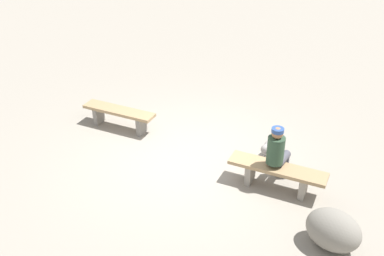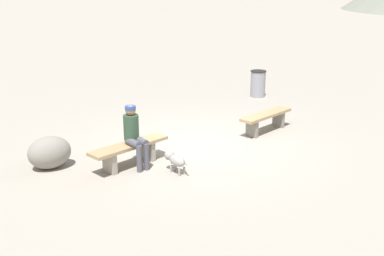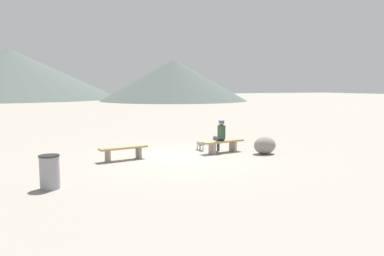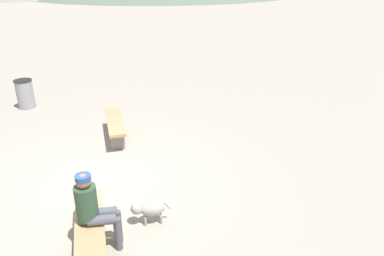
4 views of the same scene
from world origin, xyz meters
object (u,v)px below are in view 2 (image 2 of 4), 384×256
Objects in this scene: seated_person at (134,132)px; dog at (175,160)px; bench_right at (129,150)px; boulder at (50,152)px; trash_bin at (258,84)px; bench_left at (266,118)px.

seated_person is 1.01m from dog.
bench_right is 1.01m from dog.
boulder is at bearing -42.03° from bench_right.
boulder is (1.34, -0.88, -0.02)m from bench_right.
boulder is (1.41, -0.96, -0.40)m from seated_person.
seated_person is at bearing 24.00° from trash_bin.
bench_right is 0.40m from seated_person.
dog is at bearing 120.81° from seated_person.
seated_person reaches higher than boulder.
bench_left is 1.36× the size of seated_person.
bench_right is 1.60m from boulder.
trash_bin reaches higher than dog.
seated_person is 1.46× the size of boulder.
boulder is at bearing -35.84° from seated_person.
seated_person is 6.87m from trash_bin.
bench_left is 3.73m from trash_bin.
bench_left is 3.87m from bench_right.
bench_left is at bearing 178.48° from seated_person.
bench_right reaches higher than dog.
boulder is (5.21, -0.95, -0.02)m from bench_left.
trash_bin is at bearing -140.51° from bench_left.
trash_bin is (-5.79, -3.55, 0.16)m from dog.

